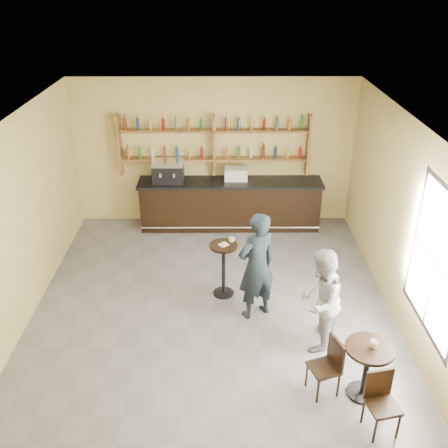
{
  "coord_description": "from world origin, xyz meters",
  "views": [
    {
      "loc": [
        0.16,
        -6.78,
        5.16
      ],
      "look_at": [
        0.2,
        0.8,
        1.25
      ],
      "focal_mm": 40.0,
      "sensor_mm": 36.0,
      "label": 1
    }
  ],
  "objects_px": {
    "espresso_machine": "(168,171)",
    "cafe_table": "(366,371)",
    "chair_west": "(324,368)",
    "bar_counter": "(230,204)",
    "chair_south": "(383,406)",
    "pedestal_table": "(224,270)",
    "man_main": "(256,266)",
    "pastry_case": "(236,175)",
    "patron_second": "(320,300)"
  },
  "relations": [
    {
      "from": "espresso_machine",
      "to": "pastry_case",
      "type": "bearing_deg",
      "value": -0.34
    },
    {
      "from": "pedestal_table",
      "to": "chair_west",
      "type": "xyz_separation_m",
      "value": [
        1.32,
        -2.3,
        -0.08
      ]
    },
    {
      "from": "cafe_table",
      "to": "patron_second",
      "type": "distance_m",
      "value": 1.18
    },
    {
      "from": "bar_counter",
      "to": "chair_west",
      "type": "xyz_separation_m",
      "value": [
        1.17,
        -4.92,
        -0.11
      ]
    },
    {
      "from": "cafe_table",
      "to": "chair_south",
      "type": "height_order",
      "value": "chair_south"
    },
    {
      "from": "cafe_table",
      "to": "chair_west",
      "type": "bearing_deg",
      "value": 174.81
    },
    {
      "from": "cafe_table",
      "to": "chair_south",
      "type": "bearing_deg",
      "value": -85.24
    },
    {
      "from": "pastry_case",
      "to": "patron_second",
      "type": "height_order",
      "value": "patron_second"
    },
    {
      "from": "chair_west",
      "to": "chair_south",
      "type": "bearing_deg",
      "value": 23.4
    },
    {
      "from": "chair_south",
      "to": "patron_second",
      "type": "distance_m",
      "value": 1.73
    },
    {
      "from": "pastry_case",
      "to": "pedestal_table",
      "type": "relative_size",
      "value": 0.5
    },
    {
      "from": "espresso_machine",
      "to": "chair_south",
      "type": "distance_m",
      "value": 6.43
    },
    {
      "from": "man_main",
      "to": "cafe_table",
      "type": "relative_size",
      "value": 2.3
    },
    {
      "from": "espresso_machine",
      "to": "cafe_table",
      "type": "height_order",
      "value": "espresso_machine"
    },
    {
      "from": "pedestal_table",
      "to": "man_main",
      "type": "distance_m",
      "value": 0.89
    },
    {
      "from": "pastry_case",
      "to": "chair_west",
      "type": "bearing_deg",
      "value": -70.22
    },
    {
      "from": "chair_south",
      "to": "patron_second",
      "type": "relative_size",
      "value": 0.51
    },
    {
      "from": "pastry_case",
      "to": "chair_south",
      "type": "xyz_separation_m",
      "value": [
        1.65,
        -5.57,
        -0.8
      ]
    },
    {
      "from": "bar_counter",
      "to": "man_main",
      "type": "relative_size",
      "value": 2.12
    },
    {
      "from": "pastry_case",
      "to": "cafe_table",
      "type": "relative_size",
      "value": 0.62
    },
    {
      "from": "bar_counter",
      "to": "espresso_machine",
      "type": "height_order",
      "value": "espresso_machine"
    },
    {
      "from": "man_main",
      "to": "chair_west",
      "type": "distance_m",
      "value": 1.96
    },
    {
      "from": "bar_counter",
      "to": "patron_second",
      "type": "distance_m",
      "value": 4.17
    },
    {
      "from": "espresso_machine",
      "to": "bar_counter",
      "type": "bearing_deg",
      "value": -0.34
    },
    {
      "from": "chair_south",
      "to": "pedestal_table",
      "type": "bearing_deg",
      "value": 110.45
    },
    {
      "from": "bar_counter",
      "to": "cafe_table",
      "type": "height_order",
      "value": "bar_counter"
    },
    {
      "from": "espresso_machine",
      "to": "cafe_table",
      "type": "distance_m",
      "value": 5.89
    },
    {
      "from": "espresso_machine",
      "to": "patron_second",
      "type": "relative_size",
      "value": 0.4
    },
    {
      "from": "bar_counter",
      "to": "chair_west",
      "type": "bearing_deg",
      "value": -76.64
    },
    {
      "from": "bar_counter",
      "to": "chair_south",
      "type": "height_order",
      "value": "bar_counter"
    },
    {
      "from": "patron_second",
      "to": "pedestal_table",
      "type": "bearing_deg",
      "value": -107.73
    },
    {
      "from": "bar_counter",
      "to": "chair_south",
      "type": "relative_size",
      "value": 4.7
    },
    {
      "from": "bar_counter",
      "to": "chair_south",
      "type": "xyz_separation_m",
      "value": [
        1.77,
        -5.57,
        -0.11
      ]
    },
    {
      "from": "pastry_case",
      "to": "bar_counter",
      "type": "bearing_deg",
      "value": -172.3
    },
    {
      "from": "bar_counter",
      "to": "pastry_case",
      "type": "distance_m",
      "value": 0.69
    },
    {
      "from": "man_main",
      "to": "chair_south",
      "type": "xyz_separation_m",
      "value": [
        1.4,
        -2.36,
        -0.51
      ]
    },
    {
      "from": "pedestal_table",
      "to": "pastry_case",
      "type": "bearing_deg",
      "value": 84.07
    },
    {
      "from": "cafe_table",
      "to": "chair_south",
      "type": "distance_m",
      "value": 0.6
    },
    {
      "from": "man_main",
      "to": "cafe_table",
      "type": "height_order",
      "value": "man_main"
    },
    {
      "from": "pedestal_table",
      "to": "patron_second",
      "type": "distance_m",
      "value": 1.97
    },
    {
      "from": "man_main",
      "to": "pastry_case",
      "type": "bearing_deg",
      "value": -115.77
    },
    {
      "from": "espresso_machine",
      "to": "chair_west",
      "type": "bearing_deg",
      "value": -63.49
    },
    {
      "from": "cafe_table",
      "to": "chair_west",
      "type": "xyz_separation_m",
      "value": [
        -0.55,
        0.05,
        0.02
      ]
    },
    {
      "from": "espresso_machine",
      "to": "chair_south",
      "type": "bearing_deg",
      "value": -61.31
    },
    {
      "from": "pedestal_table",
      "to": "patron_second",
      "type": "height_order",
      "value": "patron_second"
    },
    {
      "from": "pedestal_table",
      "to": "man_main",
      "type": "relative_size",
      "value": 0.54
    },
    {
      "from": "pastry_case",
      "to": "patron_second",
      "type": "distance_m",
      "value": 4.14
    },
    {
      "from": "espresso_machine",
      "to": "man_main",
      "type": "bearing_deg",
      "value": -62.6
    },
    {
      "from": "pastry_case",
      "to": "man_main",
      "type": "relative_size",
      "value": 0.27
    },
    {
      "from": "pastry_case",
      "to": "cafe_table",
      "type": "bearing_deg",
      "value": -64.43
    }
  ]
}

